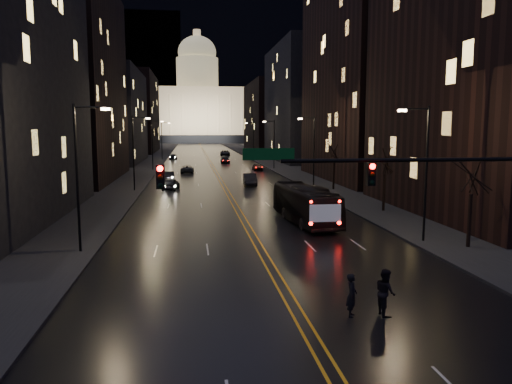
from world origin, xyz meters
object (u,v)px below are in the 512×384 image
object	(u,v)px
oncoming_car_b	(169,176)
pedestrian_b	(385,292)
pedestrian_a	(352,295)
traffic_signal	(423,185)
receding_car_a	(250,180)
bus	(305,204)
oncoming_car_a	(171,184)

from	to	relation	value
oncoming_car_b	pedestrian_b	distance (m)	54.89
pedestrian_b	pedestrian_a	bearing A→B (deg)	87.88
traffic_signal	receding_car_a	xyz separation A→B (m)	(-2.44, 44.49, -4.31)
receding_car_a	bus	bearing A→B (deg)	-84.12
oncoming_car_a	pedestrian_a	distance (m)	43.90
oncoming_car_b	bus	bearing A→B (deg)	105.87
bus	receding_car_a	distance (m)	26.54
receding_car_a	pedestrian_a	bearing A→B (deg)	-88.73
traffic_signal	bus	bearing A→B (deg)	93.46
receding_car_a	pedestrian_b	bearing A→B (deg)	-86.98
pedestrian_b	bus	bearing A→B (deg)	-5.85
oncoming_car_b	receding_car_a	xyz separation A→B (m)	(10.93, -7.30, 0.09)
pedestrian_a	oncoming_car_a	bearing A→B (deg)	33.55
oncoming_car_b	pedestrian_b	bearing A→B (deg)	97.43
pedestrian_b	traffic_signal	bearing A→B (deg)	-52.30
pedestrian_a	bus	bearing A→B (deg)	14.15
traffic_signal	pedestrian_a	distance (m)	6.02
bus	traffic_signal	bearing A→B (deg)	-91.47
bus	oncoming_car_b	bearing A→B (deg)	105.04
bus	pedestrian_b	xyz separation A→B (m)	(-1.31, -20.00, -0.54)
oncoming_car_a	receding_car_a	size ratio (longest dim) A/B	0.91
traffic_signal	pedestrian_b	bearing A→B (deg)	-140.19
oncoming_car_b	pedestrian_b	world-z (taller)	pedestrian_b
traffic_signal	bus	world-z (taller)	traffic_signal
receding_car_a	pedestrian_a	size ratio (longest dim) A/B	2.69
pedestrian_a	pedestrian_b	size ratio (longest dim) A/B	0.92
traffic_signal	receding_car_a	distance (m)	44.77
bus	pedestrian_a	distance (m)	20.19
oncoming_car_a	oncoming_car_b	xyz separation A→B (m)	(-0.69, 10.80, -0.05)
traffic_signal	pedestrian_a	xyz separation A→B (m)	(-3.81, -2.00, -4.21)
pedestrian_b	receding_car_a	bearing A→B (deg)	-2.06
oncoming_car_a	pedestrian_a	bearing A→B (deg)	109.63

